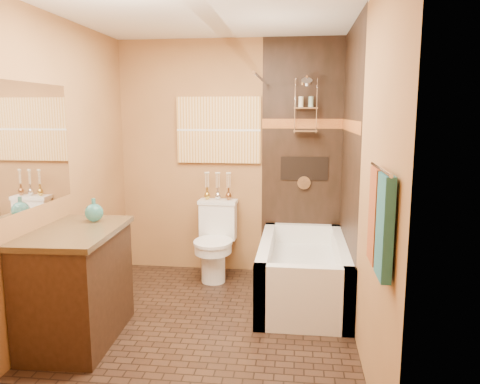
% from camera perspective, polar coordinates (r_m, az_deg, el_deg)
% --- Properties ---
extents(floor, '(3.00, 3.00, 0.00)m').
position_cam_1_polar(floor, '(3.96, -4.45, -16.35)').
color(floor, black).
rests_on(floor, ground).
extents(wall_left, '(0.02, 3.00, 2.50)m').
position_cam_1_polar(wall_left, '(4.01, -21.75, 2.04)').
color(wall_left, '#A87441').
rests_on(wall_left, floor).
extents(wall_right, '(0.02, 3.00, 2.50)m').
position_cam_1_polar(wall_right, '(3.55, 14.63, 1.50)').
color(wall_right, '#A87441').
rests_on(wall_right, floor).
extents(wall_back, '(2.40, 0.02, 2.50)m').
position_cam_1_polar(wall_back, '(5.06, -1.25, 4.16)').
color(wall_back, '#A87441').
rests_on(wall_back, floor).
extents(wall_front, '(2.40, 0.02, 2.50)m').
position_cam_1_polar(wall_front, '(2.17, -12.79, -3.48)').
color(wall_front, '#A87441').
rests_on(wall_front, floor).
extents(ceiling, '(3.00, 3.00, 0.00)m').
position_cam_1_polar(ceiling, '(3.64, -5.00, 21.77)').
color(ceiling, silver).
rests_on(ceiling, wall_back).
extents(alcove_tile_back, '(0.85, 0.01, 2.50)m').
position_cam_1_polar(alcove_tile_back, '(5.00, 7.58, 4.01)').
color(alcove_tile_back, black).
rests_on(alcove_tile_back, wall_back).
extents(alcove_tile_right, '(0.01, 1.50, 2.50)m').
position_cam_1_polar(alcove_tile_right, '(4.29, 13.19, 2.92)').
color(alcove_tile_right, black).
rests_on(alcove_tile_right, wall_right).
extents(mosaic_band_back, '(0.85, 0.01, 0.10)m').
position_cam_1_polar(mosaic_band_back, '(4.96, 7.68, 8.25)').
color(mosaic_band_back, '#94411A').
rests_on(mosaic_band_back, alcove_tile_back).
extents(mosaic_band_right, '(0.01, 1.50, 0.10)m').
position_cam_1_polar(mosaic_band_right, '(4.26, 13.24, 7.87)').
color(mosaic_band_right, '#94411A').
rests_on(mosaic_band_right, alcove_tile_right).
extents(alcove_niche, '(0.50, 0.01, 0.25)m').
position_cam_1_polar(alcove_niche, '(5.00, 7.84, 2.86)').
color(alcove_niche, black).
rests_on(alcove_niche, alcove_tile_back).
extents(shower_fixtures, '(0.24, 0.33, 1.16)m').
position_cam_1_polar(shower_fixtures, '(4.86, 8.00, 8.76)').
color(shower_fixtures, silver).
rests_on(shower_fixtures, floor).
extents(curtain_rod, '(0.03, 1.55, 0.03)m').
position_cam_1_polar(curtain_rod, '(4.26, 2.69, 13.50)').
color(curtain_rod, silver).
rests_on(curtain_rod, wall_back).
extents(towel_bar, '(0.02, 0.55, 0.02)m').
position_cam_1_polar(towel_bar, '(2.49, 16.79, 2.69)').
color(towel_bar, silver).
rests_on(towel_bar, wall_right).
extents(towel_teal, '(0.05, 0.22, 0.52)m').
position_cam_1_polar(towel_teal, '(2.41, 17.23, -4.08)').
color(towel_teal, '#1D5663').
rests_on(towel_teal, towel_bar).
extents(towel_rust, '(0.05, 0.22, 0.52)m').
position_cam_1_polar(towel_rust, '(2.66, 16.26, -2.76)').
color(towel_rust, '#943B1A').
rests_on(towel_rust, towel_bar).
extents(sunset_painting, '(0.90, 0.04, 0.70)m').
position_cam_1_polar(sunset_painting, '(5.03, -2.62, 7.55)').
color(sunset_painting, '#C7842F').
rests_on(sunset_painting, wall_back).
extents(vanity_mirror, '(0.01, 1.00, 0.90)m').
position_cam_1_polar(vanity_mirror, '(3.75, -23.81, 5.26)').
color(vanity_mirror, white).
rests_on(vanity_mirror, wall_left).
extents(bathtub, '(0.80, 1.50, 0.55)m').
position_cam_1_polar(bathtub, '(4.50, 7.68, -10.10)').
color(bathtub, white).
rests_on(bathtub, floor).
extents(toilet, '(0.42, 0.61, 0.81)m').
position_cam_1_polar(toilet, '(4.95, -3.04, -5.90)').
color(toilet, white).
rests_on(toilet, floor).
extents(vanity, '(0.65, 1.02, 0.87)m').
position_cam_1_polar(vanity, '(3.84, -19.28, -10.62)').
color(vanity, black).
rests_on(vanity, floor).
extents(teal_bottle, '(0.16, 0.16, 0.23)m').
position_cam_1_polar(teal_bottle, '(3.90, -17.38, -2.11)').
color(teal_bottle, teal).
rests_on(teal_bottle, vanity).
extents(bud_vases, '(0.30, 0.06, 0.29)m').
position_cam_1_polar(bud_vases, '(5.01, -2.73, 0.82)').
color(bud_vases, gold).
rests_on(bud_vases, toilet).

